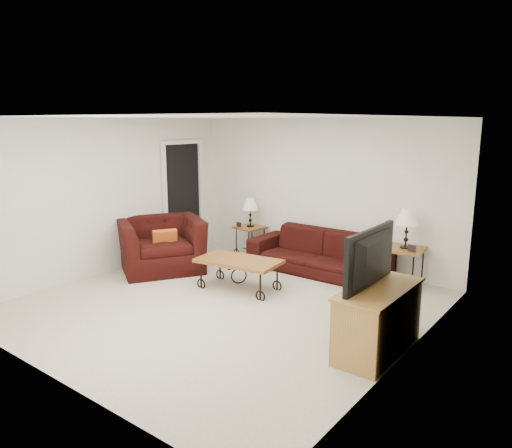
% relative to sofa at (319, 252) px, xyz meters
% --- Properties ---
extents(ground, '(5.00, 5.00, 0.00)m').
position_rel_sofa_xyz_m(ground, '(-0.29, -2.02, -0.34)').
color(ground, beige).
rests_on(ground, ground).
extents(wall_back, '(5.00, 0.02, 2.50)m').
position_rel_sofa_xyz_m(wall_back, '(-0.29, 0.48, 0.91)').
color(wall_back, silver).
rests_on(wall_back, ground).
extents(wall_front, '(5.00, 0.02, 2.50)m').
position_rel_sofa_xyz_m(wall_front, '(-0.29, -4.52, 0.91)').
color(wall_front, silver).
rests_on(wall_front, ground).
extents(wall_left, '(0.02, 5.00, 2.50)m').
position_rel_sofa_xyz_m(wall_left, '(-2.79, -2.02, 0.91)').
color(wall_left, silver).
rests_on(wall_left, ground).
extents(wall_right, '(0.02, 5.00, 2.50)m').
position_rel_sofa_xyz_m(wall_right, '(2.21, -2.02, 0.91)').
color(wall_right, silver).
rests_on(wall_right, ground).
extents(ceiling, '(5.00, 5.00, 0.00)m').
position_rel_sofa_xyz_m(ceiling, '(-0.29, -2.02, 2.16)').
color(ceiling, white).
rests_on(ceiling, wall_back).
extents(doorway, '(0.08, 0.94, 2.04)m').
position_rel_sofa_xyz_m(doorway, '(-2.76, -0.37, 0.68)').
color(doorway, black).
rests_on(doorway, ground).
extents(sofa, '(2.33, 0.91, 0.68)m').
position_rel_sofa_xyz_m(sofa, '(0.00, 0.00, 0.00)').
color(sofa, black).
rests_on(sofa, ground).
extents(side_table_left, '(0.55, 0.55, 0.53)m').
position_rel_sofa_xyz_m(side_table_left, '(-1.57, 0.18, -0.07)').
color(side_table_left, '#936025').
rests_on(side_table_left, ground).
extents(side_table_right, '(0.60, 0.60, 0.60)m').
position_rel_sofa_xyz_m(side_table_right, '(1.38, 0.18, -0.04)').
color(side_table_right, '#936025').
rests_on(side_table_right, ground).
extents(lamp_left, '(0.34, 0.34, 0.53)m').
position_rel_sofa_xyz_m(lamp_left, '(-1.57, 0.18, 0.46)').
color(lamp_left, black).
rests_on(lamp_left, side_table_left).
extents(lamp_right, '(0.37, 0.37, 0.60)m').
position_rel_sofa_xyz_m(lamp_right, '(1.38, 0.18, 0.55)').
color(lamp_right, black).
rests_on(lamp_right, side_table_right).
extents(photo_frame_left, '(0.11, 0.02, 0.09)m').
position_rel_sofa_xyz_m(photo_frame_left, '(-1.72, 0.03, 0.24)').
color(photo_frame_left, black).
rests_on(photo_frame_left, side_table_left).
extents(photo_frame_right, '(0.12, 0.03, 0.10)m').
position_rel_sofa_xyz_m(photo_frame_right, '(1.53, 0.03, 0.30)').
color(photo_frame_right, black).
rests_on(photo_frame_right, side_table_right).
extents(coffee_table, '(1.29, 0.81, 0.46)m').
position_rel_sofa_xyz_m(coffee_table, '(-0.52, -1.44, -0.11)').
color(coffee_table, '#936025').
rests_on(coffee_table, ground).
extents(armchair, '(1.69, 1.75, 0.87)m').
position_rel_sofa_xyz_m(armchair, '(-2.16, -1.48, 0.09)').
color(armchair, black).
rests_on(armchair, ground).
extents(throw_pillow, '(0.29, 0.39, 0.39)m').
position_rel_sofa_xyz_m(throw_pillow, '(-2.01, -1.53, 0.18)').
color(throw_pillow, '#BE5118').
rests_on(throw_pillow, armchair).
extents(tv_stand, '(0.51, 1.21, 0.73)m').
position_rel_sofa_xyz_m(tv_stand, '(1.94, -2.08, 0.02)').
color(tv_stand, '#BE8646').
rests_on(tv_stand, ground).
extents(television, '(0.14, 1.09, 0.63)m').
position_rel_sofa_xyz_m(television, '(1.92, -2.08, 0.70)').
color(television, black).
rests_on(television, tv_stand).
extents(backpack, '(0.38, 0.32, 0.43)m').
position_rel_sofa_xyz_m(backpack, '(1.07, -0.45, -0.13)').
color(backpack, black).
rests_on(backpack, ground).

